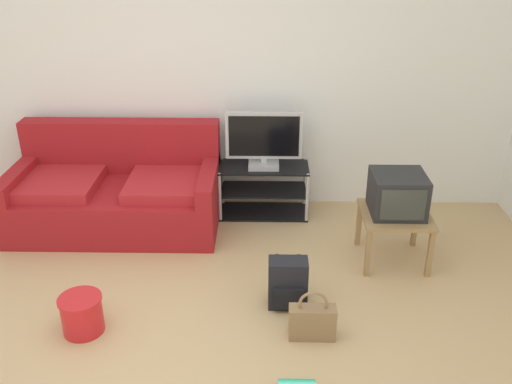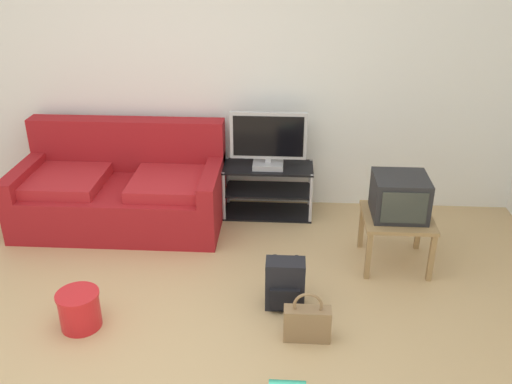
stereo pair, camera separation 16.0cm
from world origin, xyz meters
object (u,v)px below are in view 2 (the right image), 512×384
(tv_stand, at_px, (268,190))
(handbag, at_px, (307,322))
(flat_tv, at_px, (268,141))
(couch, at_px, (122,190))
(cleaning_bucket, at_px, (79,309))
(crt_tv, at_px, (400,196))
(side_table, at_px, (397,223))
(backpack, at_px, (285,284))

(tv_stand, distance_m, handbag, 1.83)
(flat_tv, relative_size, handbag, 1.89)
(couch, xyz_separation_m, cleaning_bucket, (0.12, -1.54, -0.17))
(flat_tv, xyz_separation_m, handbag, (0.33, -1.78, -0.61))
(crt_tv, height_order, cleaning_bucket, crt_tv)
(crt_tv, bearing_deg, side_table, -90.00)
(side_table, distance_m, cleaning_bucket, 2.47)
(tv_stand, xyz_separation_m, flat_tv, (0.00, -0.02, 0.50))
(couch, height_order, crt_tv, couch)
(tv_stand, xyz_separation_m, side_table, (1.06, -0.82, 0.12))
(couch, xyz_separation_m, flat_tv, (1.33, 0.20, 0.43))
(couch, height_order, cleaning_bucket, couch)
(couch, height_order, backpack, couch)
(crt_tv, bearing_deg, flat_tv, 143.68)
(side_table, relative_size, handbag, 1.47)
(backpack, bearing_deg, side_table, 43.78)
(cleaning_bucket, bearing_deg, handbag, -1.48)
(handbag, bearing_deg, crt_tv, 54.14)
(backpack, bearing_deg, handbag, -58.90)
(cleaning_bucket, bearing_deg, backpack, 12.67)
(handbag, distance_m, cleaning_bucket, 1.55)
(side_table, xyz_separation_m, backpack, (-0.87, -0.63, -0.18))
(couch, xyz_separation_m, backpack, (1.51, -1.22, -0.13))
(tv_stand, xyz_separation_m, cleaning_bucket, (-1.21, -1.76, -0.10))
(side_table, xyz_separation_m, crt_tv, (0.00, 0.02, 0.23))
(crt_tv, relative_size, cleaning_bucket, 1.42)
(couch, height_order, handbag, couch)
(couch, height_order, side_table, couch)
(tv_stand, distance_m, side_table, 1.34)
(side_table, relative_size, backpack, 1.44)
(flat_tv, bearing_deg, couch, -171.39)
(backpack, relative_size, cleaning_bucket, 1.28)
(flat_tv, bearing_deg, handbag, -79.37)
(couch, height_order, tv_stand, couch)
(backpack, height_order, cleaning_bucket, backpack)
(tv_stand, height_order, flat_tv, flat_tv)
(backpack, bearing_deg, cleaning_bucket, -159.39)
(tv_stand, bearing_deg, handbag, -79.50)
(tv_stand, bearing_deg, backpack, -82.81)
(flat_tv, bearing_deg, cleaning_bucket, -124.87)
(tv_stand, xyz_separation_m, crt_tv, (1.06, -0.80, 0.35))
(couch, relative_size, handbag, 4.97)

